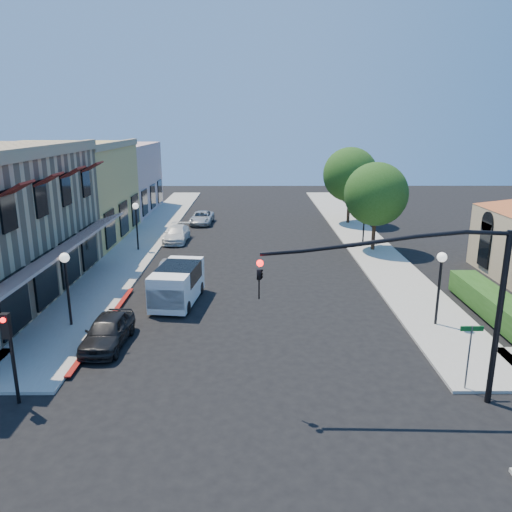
{
  "coord_description": "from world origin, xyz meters",
  "views": [
    {
      "loc": [
        0.0,
        -13.61,
        9.3
      ],
      "look_at": [
        0.13,
        11.0,
        2.6
      ],
      "focal_mm": 35.0,
      "sensor_mm": 36.0,
      "label": 1
    }
  ],
  "objects_px": {
    "street_tree_b": "(350,175)",
    "lamppost_right_near": "(441,270)",
    "secondary_signal": "(9,342)",
    "street_name_sign": "(470,347)",
    "signal_mast_arm": "(436,289)",
    "parked_car_c": "(177,234)",
    "white_van": "(177,282)",
    "parked_car_a": "(108,331)",
    "parked_car_b": "(172,273)",
    "street_tree_a": "(376,194)",
    "lamppost_left_near": "(66,271)",
    "parked_car_d": "(202,218)",
    "lamppost_right_far": "(365,209)",
    "lamppost_left_far": "(136,214)"
  },
  "relations": [
    {
      "from": "street_tree_b",
      "to": "lamppost_right_near",
      "type": "xyz_separation_m",
      "value": [
        -0.3,
        -24.0,
        -1.81
      ]
    },
    {
      "from": "street_tree_b",
      "to": "parked_car_a",
      "type": "bearing_deg",
      "value": -119.98
    },
    {
      "from": "street_tree_a",
      "to": "signal_mast_arm",
      "type": "xyz_separation_m",
      "value": [
        -2.94,
        -20.5,
        -0.11
      ]
    },
    {
      "from": "parked_car_a",
      "to": "parked_car_d",
      "type": "distance_m",
      "value": 26.04
    },
    {
      "from": "parked_car_a",
      "to": "parked_car_b",
      "type": "xyz_separation_m",
      "value": [
        1.4,
        8.43,
        -0.01
      ]
    },
    {
      "from": "signal_mast_arm",
      "to": "white_van",
      "type": "relative_size",
      "value": 1.74
    },
    {
      "from": "parked_car_d",
      "to": "lamppost_left_near",
      "type": "bearing_deg",
      "value": -95.99
    },
    {
      "from": "white_van",
      "to": "parked_car_a",
      "type": "bearing_deg",
      "value": -113.16
    },
    {
      "from": "street_tree_b",
      "to": "secondary_signal",
      "type": "bearing_deg",
      "value": -118.77
    },
    {
      "from": "signal_mast_arm",
      "to": "parked_car_c",
      "type": "bearing_deg",
      "value": 117.01
    },
    {
      "from": "street_tree_b",
      "to": "parked_car_b",
      "type": "relative_size",
      "value": 1.77
    },
    {
      "from": "street_tree_a",
      "to": "street_name_sign",
      "type": "distance_m",
      "value": 20.0
    },
    {
      "from": "street_name_sign",
      "to": "lamppost_right_near",
      "type": "bearing_deg",
      "value": 80.22
    },
    {
      "from": "secondary_signal",
      "to": "street_name_sign",
      "type": "xyz_separation_m",
      "value": [
        15.5,
        0.79,
        -0.62
      ]
    },
    {
      "from": "secondary_signal",
      "to": "parked_car_d",
      "type": "relative_size",
      "value": 0.8
    },
    {
      "from": "street_tree_b",
      "to": "parked_car_a",
      "type": "distance_m",
      "value": 30.27
    },
    {
      "from": "parked_car_c",
      "to": "parked_car_b",
      "type": "bearing_deg",
      "value": -81.03
    },
    {
      "from": "secondary_signal",
      "to": "white_van",
      "type": "height_order",
      "value": "secondary_signal"
    },
    {
      "from": "street_tree_b",
      "to": "parked_car_d",
      "type": "xyz_separation_m",
      "value": [
        -13.6,
        -0.0,
        -3.97
      ]
    },
    {
      "from": "signal_mast_arm",
      "to": "lamppost_left_far",
      "type": "bearing_deg",
      "value": 125.0
    },
    {
      "from": "signal_mast_arm",
      "to": "white_van",
      "type": "distance_m",
      "value": 14.11
    },
    {
      "from": "parked_car_b",
      "to": "street_tree_b",
      "type": "bearing_deg",
      "value": 55.93
    },
    {
      "from": "parked_car_c",
      "to": "lamppost_right_near",
      "type": "bearing_deg",
      "value": -47.28
    },
    {
      "from": "street_tree_b",
      "to": "parked_car_c",
      "type": "bearing_deg",
      "value": -154.61
    },
    {
      "from": "parked_car_d",
      "to": "signal_mast_arm",
      "type": "bearing_deg",
      "value": -67.97
    },
    {
      "from": "lamppost_left_near",
      "to": "parked_car_d",
      "type": "relative_size",
      "value": 0.86
    },
    {
      "from": "lamppost_right_far",
      "to": "parked_car_d",
      "type": "distance_m",
      "value": 15.67
    },
    {
      "from": "parked_car_b",
      "to": "lamppost_left_near",
      "type": "bearing_deg",
      "value": -116.25
    },
    {
      "from": "street_name_sign",
      "to": "parked_car_c",
      "type": "distance_m",
      "value": 26.51
    },
    {
      "from": "street_tree_a",
      "to": "lamppost_left_near",
      "type": "height_order",
      "value": "street_tree_a"
    },
    {
      "from": "street_tree_a",
      "to": "street_tree_b",
      "type": "xyz_separation_m",
      "value": [
        0.0,
        10.0,
        0.35
      ]
    },
    {
      "from": "signal_mast_arm",
      "to": "white_van",
      "type": "bearing_deg",
      "value": 135.59
    },
    {
      "from": "parked_car_a",
      "to": "parked_car_b",
      "type": "height_order",
      "value": "parked_car_a"
    },
    {
      "from": "parked_car_b",
      "to": "lamppost_right_far",
      "type": "bearing_deg",
      "value": 39.41
    },
    {
      "from": "parked_car_a",
      "to": "parked_car_d",
      "type": "relative_size",
      "value": 0.94
    },
    {
      "from": "lamppost_left_near",
      "to": "parked_car_d",
      "type": "distance_m",
      "value": 24.38
    },
    {
      "from": "signal_mast_arm",
      "to": "street_name_sign",
      "type": "bearing_deg",
      "value": 23.2
    },
    {
      "from": "street_tree_a",
      "to": "secondary_signal",
      "type": "height_order",
      "value": "street_tree_a"
    },
    {
      "from": "parked_car_d",
      "to": "parked_car_c",
      "type": "bearing_deg",
      "value": -97.58
    },
    {
      "from": "parked_car_a",
      "to": "parked_car_b",
      "type": "distance_m",
      "value": 8.55
    },
    {
      "from": "lamppost_right_near",
      "to": "parked_car_b",
      "type": "relative_size",
      "value": 0.9
    },
    {
      "from": "signal_mast_arm",
      "to": "street_name_sign",
      "type": "xyz_separation_m",
      "value": [
        1.64,
        0.7,
        -2.39
      ]
    },
    {
      "from": "lamppost_right_far",
      "to": "parked_car_b",
      "type": "height_order",
      "value": "lamppost_right_far"
    },
    {
      "from": "white_van",
      "to": "street_tree_a",
      "type": "bearing_deg",
      "value": 40.29
    },
    {
      "from": "lamppost_right_far",
      "to": "parked_car_c",
      "type": "bearing_deg",
      "value": 176.34
    },
    {
      "from": "white_van",
      "to": "secondary_signal",
      "type": "bearing_deg",
      "value": -112.33
    },
    {
      "from": "street_tree_b",
      "to": "secondary_signal",
      "type": "distance_m",
      "value": 34.97
    },
    {
      "from": "secondary_signal",
      "to": "parked_car_d",
      "type": "distance_m",
      "value": 30.81
    },
    {
      "from": "street_tree_a",
      "to": "street_name_sign",
      "type": "xyz_separation_m",
      "value": [
        -1.3,
        -19.8,
        -2.5
      ]
    },
    {
      "from": "secondary_signal",
      "to": "white_van",
      "type": "bearing_deg",
      "value": 67.67
    }
  ]
}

